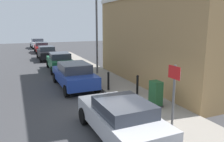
% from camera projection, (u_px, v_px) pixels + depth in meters
% --- Properties ---
extents(ground, '(80.00, 80.00, 0.00)m').
position_uv_depth(ground, '(108.00, 114.00, 9.59)').
color(ground, '#38383A').
extents(sidewalk, '(2.26, 30.00, 0.15)m').
position_uv_depth(sidewalk, '(103.00, 77.00, 15.77)').
color(sidewalk, gray).
rests_on(sidewalk, ground).
extents(corner_building, '(6.24, 10.90, 9.40)m').
position_uv_depth(corner_building, '(179.00, 9.00, 14.15)').
color(corner_building, '#9E7A4C').
rests_on(corner_building, ground).
extents(car_silver, '(1.92, 4.13, 1.35)m').
position_uv_depth(car_silver, '(121.00, 118.00, 7.45)').
color(car_silver, '#B7B7BC').
rests_on(car_silver, ground).
extents(car_blue, '(1.98, 4.44, 1.50)m').
position_uv_depth(car_blue, '(74.00, 75.00, 13.44)').
color(car_blue, navy).
rests_on(car_blue, ground).
extents(car_green, '(1.95, 4.24, 1.46)m').
position_uv_depth(car_green, '(60.00, 61.00, 18.49)').
color(car_green, '#195933').
rests_on(car_green, ground).
extents(car_black, '(1.84, 4.41, 1.45)m').
position_uv_depth(car_black, '(47.00, 53.00, 23.99)').
color(car_black, black).
rests_on(car_black, ground).
extents(car_red, '(1.93, 4.29, 1.37)m').
position_uv_depth(car_red, '(42.00, 47.00, 30.14)').
color(car_red, maroon).
rests_on(car_red, ground).
extents(car_white, '(2.06, 4.26, 1.52)m').
position_uv_depth(car_white, '(37.00, 43.00, 35.42)').
color(car_white, silver).
rests_on(car_white, ground).
extents(utility_cabinet, '(0.46, 0.61, 1.15)m').
position_uv_depth(utility_cabinet, '(156.00, 95.00, 9.97)').
color(utility_cabinet, '#1E4C28').
rests_on(utility_cabinet, sidewalk).
extents(bollard_near_cabinet, '(0.14, 0.14, 1.04)m').
position_uv_depth(bollard_near_cabinet, '(137.00, 84.00, 11.64)').
color(bollard_near_cabinet, black).
rests_on(bollard_near_cabinet, sidewalk).
extents(bollard_far_kerb, '(0.14, 0.14, 1.04)m').
position_uv_depth(bollard_far_kerb, '(108.00, 80.00, 12.41)').
color(bollard_far_kerb, black).
rests_on(bollard_far_kerb, sidewalk).
extents(street_sign, '(0.08, 0.60, 2.30)m').
position_uv_depth(street_sign, '(174.00, 88.00, 7.50)').
color(street_sign, '#59595B').
rests_on(street_sign, sidewalk).
extents(lamppost, '(0.20, 0.44, 5.72)m').
position_uv_depth(lamppost, '(97.00, 30.00, 16.24)').
color(lamppost, '#59595B').
rests_on(lamppost, sidewalk).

